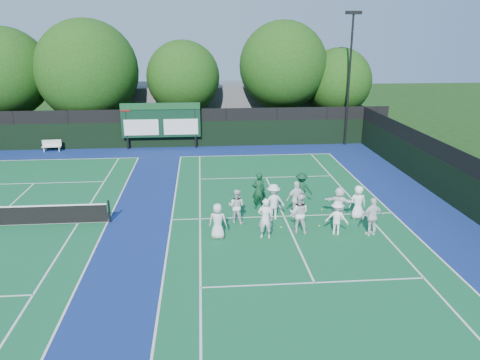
{
  "coord_description": "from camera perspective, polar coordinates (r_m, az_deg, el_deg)",
  "views": [
    {
      "loc": [
        -3.94,
        -20.1,
        8.7
      ],
      "look_at": [
        -2.0,
        3.0,
        1.3
      ],
      "focal_mm": 35.0,
      "sensor_mm": 36.0,
      "label": 1
    }
  ],
  "objects": [
    {
      "name": "clubhouse",
      "position": [
        44.65,
        -2.28,
        9.06
      ],
      "size": [
        18.0,
        6.0,
        4.0
      ],
      "primitive_type": "cube",
      "color": "#5A5A5F",
      "rests_on": "ground"
    },
    {
      "name": "ground",
      "position": [
        22.25,
        5.81,
        -5.41
      ],
      "size": [
        120.0,
        120.0,
        0.0
      ],
      "primitive_type": "plane",
      "color": "#13330E",
      "rests_on": "ground"
    },
    {
      "name": "tennis_ball_0",
      "position": [
        21.84,
        5.04,
        -5.75
      ],
      "size": [
        0.07,
        0.07,
        0.07
      ],
      "primitive_type": "sphere",
      "color": "yellow",
      "rests_on": "ground"
    },
    {
      "name": "tree_e",
      "position": [
        41.63,
        12.06,
        11.5
      ],
      "size": [
        5.62,
        5.62,
        7.44
      ],
      "color": "#311E0D",
      "rests_on": "ground"
    },
    {
      "name": "coach_left",
      "position": [
        23.78,
        2.28,
        -1.31
      ],
      "size": [
        0.74,
        0.53,
        1.91
      ],
      "primitive_type": "imported",
      "rotation": [
        0.0,
        0.0,
        3.25
      ],
      "color": "#103C20",
      "rests_on": "ground"
    },
    {
      "name": "player_front_2",
      "position": [
        21.15,
        7.22,
        -4.04
      ],
      "size": [
        1.06,
        0.93,
        1.83
      ],
      "primitive_type": "imported",
      "rotation": [
        0.0,
        0.0,
        2.83
      ],
      "color": "white",
      "rests_on": "ground"
    },
    {
      "name": "bench",
      "position": [
        38.12,
        -21.97,
        3.95
      ],
      "size": [
        1.41,
        0.46,
        0.88
      ],
      "color": "silver",
      "rests_on": "ground"
    },
    {
      "name": "coach_right",
      "position": [
        24.55,
        7.5,
        -1.07
      ],
      "size": [
        1.25,
        0.92,
        1.73
      ],
      "primitive_type": "imported",
      "rotation": [
        0.0,
        0.0,
        2.87
      ],
      "color": "#0F3720",
      "rests_on": "ground"
    },
    {
      "name": "court_apron",
      "position": [
        22.91,
        -9.63,
        -4.86
      ],
      "size": [
        34.0,
        32.0,
        0.01
      ],
      "primitive_type": "cube",
      "color": "navy",
      "rests_on": "ground"
    },
    {
      "name": "player_back_2",
      "position": [
        22.89,
        6.9,
        -2.33
      ],
      "size": [
        1.15,
        0.71,
        1.82
      ],
      "primitive_type": "imported",
      "rotation": [
        0.0,
        0.0,
        3.41
      ],
      "color": "white",
      "rests_on": "ground"
    },
    {
      "name": "near_court",
      "position": [
        23.16,
        5.37,
        -4.42
      ],
      "size": [
        11.05,
        23.85,
        0.01
      ],
      "color": "#11562F",
      "rests_on": "ground"
    },
    {
      "name": "tennis_ball_4",
      "position": [
        23.52,
        4.38,
        -3.97
      ],
      "size": [
        0.07,
        0.07,
        0.07
      ],
      "primitive_type": "sphere",
      "color": "yellow",
      "rests_on": "ground"
    },
    {
      "name": "tennis_ball_3",
      "position": [
        23.09,
        -2.65,
        -4.36
      ],
      "size": [
        0.07,
        0.07,
        0.07
      ],
      "primitive_type": "sphere",
      "color": "yellow",
      "rests_on": "ground"
    },
    {
      "name": "player_front_0",
      "position": [
        20.44,
        -2.73,
        -5.03
      ],
      "size": [
        0.86,
        0.63,
        1.61
      ],
      "primitive_type": "imported",
      "rotation": [
        0.0,
        0.0,
        2.98
      ],
      "color": "silver",
      "rests_on": "ground"
    },
    {
      "name": "tennis_ball_1",
      "position": [
        24.19,
        9.92,
        -3.57
      ],
      "size": [
        0.07,
        0.07,
        0.07
      ],
      "primitive_type": "sphere",
      "color": "yellow",
      "rests_on": "ground"
    },
    {
      "name": "tree_c",
      "position": [
        39.88,
        -6.72,
        12.12
      ],
      "size": [
        6.01,
        6.01,
        8.07
      ],
      "color": "#311E0D",
      "rests_on": "ground"
    },
    {
      "name": "back_fence",
      "position": [
        36.9,
        -7.95,
        6.06
      ],
      "size": [
        34.0,
        0.08,
        3.0
      ],
      "color": "black",
      "rests_on": "ground"
    },
    {
      "name": "player_back_1",
      "position": [
        22.47,
        4.08,
        -2.68
      ],
      "size": [
        1.24,
        0.84,
        1.78
      ],
      "primitive_type": "imported",
      "rotation": [
        0.0,
        0.0,
        3.3
      ],
      "color": "silver",
      "rests_on": "ground"
    },
    {
      "name": "player_back_0",
      "position": [
        22.06,
        -0.44,
        -3.2
      ],
      "size": [
        0.99,
        0.9,
        1.66
      ],
      "primitive_type": "imported",
      "rotation": [
        0.0,
        0.0,
        2.72
      ],
      "color": "silver",
      "rests_on": "ground"
    },
    {
      "name": "tree_a",
      "position": [
        42.7,
        -26.53,
        11.39
      ],
      "size": [
        7.19,
        7.19,
        9.13
      ],
      "color": "#311E0D",
      "rests_on": "ground"
    },
    {
      "name": "player_back_3",
      "position": [
        23.05,
        11.98,
        -2.75
      ],
      "size": [
        1.54,
        1.05,
        1.6
      ],
      "primitive_type": "imported",
      "rotation": [
        0.0,
        0.0,
        2.71
      ],
      "color": "white",
      "rests_on": "ground"
    },
    {
      "name": "player_front_3",
      "position": [
        21.26,
        11.73,
        -4.55
      ],
      "size": [
        1.16,
        0.91,
        1.57
      ],
      "primitive_type": "imported",
      "rotation": [
        0.0,
        0.0,
        2.77
      ],
      "color": "white",
      "rests_on": "ground"
    },
    {
      "name": "divider_fence_right",
      "position": [
        25.82,
        25.54,
        -0.6
      ],
      "size": [
        0.08,
        32.0,
        3.0
      ],
      "color": "black",
      "rests_on": "ground"
    },
    {
      "name": "player_front_1",
      "position": [
        20.43,
        3.1,
        -4.7
      ],
      "size": [
        0.7,
        0.49,
        1.84
      ],
      "primitive_type": "imported",
      "rotation": [
        0.0,
        0.0,
        3.07
      ],
      "color": "white",
      "rests_on": "ground"
    },
    {
      "name": "tree_d",
      "position": [
        40.41,
        5.46,
        13.48
      ],
      "size": [
        7.32,
        7.32,
        9.62
      ],
      "color": "#311E0D",
      "rests_on": "ground"
    },
    {
      "name": "player_back_4",
      "position": [
        23.25,
        14.19,
        -2.64
      ],
      "size": [
        0.86,
        0.6,
        1.67
      ],
      "primitive_type": "imported",
      "rotation": [
        0.0,
        0.0,
        3.23
      ],
      "color": "white",
      "rests_on": "ground"
    },
    {
      "name": "scoreboard",
      "position": [
        36.4,
        -9.64,
        7.16
      ],
      "size": [
        6.0,
        0.21,
        3.55
      ],
      "color": "black",
      "rests_on": "ground"
    },
    {
      "name": "tennis_ball_2",
      "position": [
        22.23,
        9.64,
        -5.51
      ],
      "size": [
        0.07,
        0.07,
        0.07
      ],
      "primitive_type": "sphere",
      "color": "yellow",
      "rests_on": "ground"
    },
    {
      "name": "player_front_4",
      "position": [
        21.51,
        15.86,
        -4.33
      ],
      "size": [
        1.1,
        0.63,
        1.75
      ],
      "primitive_type": "imported",
      "rotation": [
        0.0,
        0.0,
        3.35
      ],
      "color": "white",
      "rests_on": "ground"
    },
    {
      "name": "tennis_ball_5",
      "position": [
        21.85,
        15.4,
        -6.34
      ],
      "size": [
        0.07,
        0.07,
        0.07
      ],
      "primitive_type": "sphere",
      "color": "yellow",
      "rests_on": "ground"
    },
    {
      "name": "light_pole_right",
      "position": [
        37.66,
        13.28,
        13.6
      ],
      "size": [
        1.2,
        0.3,
        10.12
      ],
      "color": "black",
      "rests_on": "ground"
    },
    {
      "name": "tree_b",
      "position": [
        40.8,
        -17.86,
        12.25
      ],
      "size": [
        8.25,
        8.25,
        9.74
      ],
      "color": "#311E0D",
      "rests_on": "ground"
    }
  ]
}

